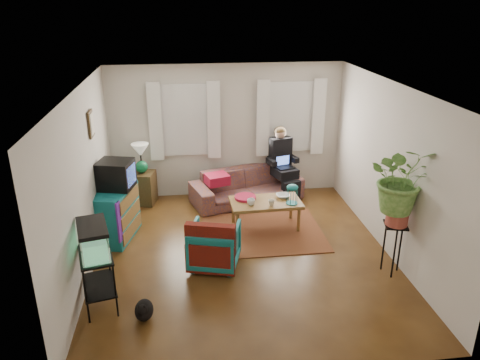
{
  "coord_description": "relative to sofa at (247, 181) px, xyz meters",
  "views": [
    {
      "loc": [
        -0.84,
        -6.28,
        3.76
      ],
      "look_at": [
        0.0,
        0.4,
        1.1
      ],
      "focal_mm": 35.0,
      "sensor_mm": 36.0,
      "label": 1
    }
  ],
  "objects": [
    {
      "name": "black_cat",
      "position": [
        -1.77,
        -3.41,
        -0.27
      ],
      "size": [
        0.24,
        0.36,
        0.3
      ],
      "primitive_type": "ellipsoid",
      "rotation": [
        0.0,
        0.0,
        -0.04
      ],
      "color": "black",
      "rests_on": "floor"
    },
    {
      "name": "serape_throw",
      "position": [
        -0.87,
        -2.54,
        0.09
      ],
      "size": [
        0.73,
        0.35,
        0.59
      ],
      "primitive_type": "cube",
      "rotation": [
        0.0,
        0.0,
        -0.27
      ],
      "color": "#9E0A0A",
      "rests_on": "armchair"
    },
    {
      "name": "window_right",
      "position": [
        0.91,
        0.43,
        1.13
      ],
      "size": [
        1.08,
        0.04,
        1.38
      ],
      "primitive_type": "cube",
      "color": "white",
      "rests_on": "wall_back"
    },
    {
      "name": "snack_tray",
      "position": [
        -0.17,
        -1.01,
        0.1
      ],
      "size": [
        0.38,
        0.38,
        0.04
      ],
      "primitive_type": "cylinder",
      "rotation": [
        0.0,
        0.0,
        0.03
      ],
      "color": "#B21414",
      "rests_on": "coffee_table"
    },
    {
      "name": "wall_left",
      "position": [
        -2.59,
        -2.05,
        0.88
      ],
      "size": [
        0.01,
        5.0,
        2.6
      ],
      "primitive_type": "cube",
      "color": "silver",
      "rests_on": "floor"
    },
    {
      "name": "aquarium_stand",
      "position": [
        -2.34,
        -3.08,
        -0.03
      ],
      "size": [
        0.54,
        0.76,
        0.77
      ],
      "primitive_type": "cube",
      "rotation": [
        0.0,
        0.0,
        0.24
      ],
      "color": "black",
      "rests_on": "floor"
    },
    {
      "name": "table_lamp",
      "position": [
        -1.99,
        0.14,
        0.49
      ],
      "size": [
        0.39,
        0.39,
        0.58
      ],
      "primitive_type": null,
      "rotation": [
        0.0,
        0.0,
        -0.23
      ],
      "color": "white",
      "rests_on": "side_table"
    },
    {
      "name": "cup_b",
      "position": [
        0.22,
        -1.36,
        0.13
      ],
      "size": [
        0.11,
        0.11,
        0.1
      ],
      "primitive_type": "imported",
      "rotation": [
        0.0,
        0.0,
        0.03
      ],
      "color": "beige",
      "rests_on": "coffee_table"
    },
    {
      "name": "aquarium",
      "position": [
        -2.34,
        -3.08,
        0.56
      ],
      "size": [
        0.49,
        0.69,
        0.41
      ],
      "primitive_type": "cube",
      "rotation": [
        0.0,
        0.0,
        0.24
      ],
      "color": "#7FD899",
      "rests_on": "aquarium_stand"
    },
    {
      "name": "potted_plant",
      "position": [
        1.72,
        -2.8,
        0.9
      ],
      "size": [
        1.05,
        0.97,
        0.99
      ],
      "primitive_type": "imported",
      "rotation": [
        0.0,
        0.0,
        -0.25
      ],
      "color": "#599947",
      "rests_on": "plant_stand"
    },
    {
      "name": "armchair",
      "position": [
        -0.8,
        -2.27,
        -0.06
      ],
      "size": [
        0.85,
        0.81,
        0.71
      ],
      "primitive_type": "imported",
      "rotation": [
        0.0,
        0.0,
        2.87
      ],
      "color": "#125E71",
      "rests_on": "floor"
    },
    {
      "name": "seated_person",
      "position": [
        0.73,
        0.22,
        0.22
      ],
      "size": [
        0.7,
        0.78,
        1.27
      ],
      "primitive_type": null,
      "rotation": [
        0.0,
        0.0,
        0.29
      ],
      "color": "black",
      "rests_on": "sofa"
    },
    {
      "name": "side_table",
      "position": [
        -1.99,
        0.14,
        -0.1
      ],
      "size": [
        0.52,
        0.52,
        0.63
      ],
      "primitive_type": "cube",
      "rotation": [
        0.0,
        0.0,
        -0.23
      ],
      "color": "#412918",
      "rests_on": "floor"
    },
    {
      "name": "curtains_left",
      "position": [
        -1.14,
        0.35,
        1.13
      ],
      "size": [
        1.36,
        0.06,
        1.5
      ],
      "primitive_type": "cube",
      "color": "white",
      "rests_on": "wall_back"
    },
    {
      "name": "window_left",
      "position": [
        -1.14,
        0.43,
        1.13
      ],
      "size": [
        1.08,
        0.04,
        1.38
      ],
      "primitive_type": "cube",
      "color": "white",
      "rests_on": "wall_back"
    },
    {
      "name": "bowl",
      "position": [
        0.49,
        -1.04,
        0.11
      ],
      "size": [
        0.24,
        0.24,
        0.06
      ],
      "primitive_type": "imported",
      "rotation": [
        0.0,
        0.0,
        0.03
      ],
      "color": "white",
      "rests_on": "coffee_table"
    },
    {
      "name": "wall_front",
      "position": [
        -0.34,
        -4.55,
        0.88
      ],
      "size": [
        4.5,
        0.01,
        2.6
      ],
      "primitive_type": "cube",
      "color": "silver",
      "rests_on": "floor"
    },
    {
      "name": "crt_tv",
      "position": [
        -2.29,
        -1.13,
        0.67
      ],
      "size": [
        0.62,
        0.59,
        0.46
      ],
      "primitive_type": "cube",
      "rotation": [
        0.0,
        0.0,
        -0.25
      ],
      "color": "black",
      "rests_on": "dresser"
    },
    {
      "name": "wall_back",
      "position": [
        -0.34,
        0.45,
        0.88
      ],
      "size": [
        4.5,
        0.01,
        2.6
      ],
      "primitive_type": "cube",
      "color": "silver",
      "rests_on": "floor"
    },
    {
      "name": "ceiling",
      "position": [
        -0.34,
        -2.05,
        2.18
      ],
      "size": [
        4.5,
        5.0,
        0.01
      ],
      "primitive_type": "cube",
      "color": "white",
      "rests_on": "wall_back"
    },
    {
      "name": "cup_a",
      "position": [
        -0.11,
        -1.28,
        0.13
      ],
      "size": [
        0.14,
        0.14,
        0.11
      ],
      "primitive_type": "imported",
      "rotation": [
        0.0,
        0.0,
        0.03
      ],
      "color": "white",
      "rests_on": "coffee_table"
    },
    {
      "name": "birdcage",
      "position": [
        0.58,
        -1.31,
        0.25
      ],
      "size": [
        0.2,
        0.2,
        0.35
      ],
      "primitive_type": null,
      "rotation": [
        0.0,
        0.0,
        0.03
      ],
      "color": "#115B6B",
      "rests_on": "coffee_table"
    },
    {
      "name": "plant_stand",
      "position": [
        1.72,
        -2.8,
        -0.03
      ],
      "size": [
        0.4,
        0.4,
        0.78
      ],
      "primitive_type": "cube",
      "rotation": [
        0.0,
        0.0,
        -0.25
      ],
      "color": "black",
      "rests_on": "floor"
    },
    {
      "name": "floor",
      "position": [
        -0.34,
        -2.05,
        -0.42
      ],
      "size": [
        4.5,
        5.0,
        0.01
      ],
      "primitive_type": "cube",
      "color": "#4F2B14",
      "rests_on": "ground"
    },
    {
      "name": "wall_right",
      "position": [
        1.91,
        -2.05,
        0.88
      ],
      "size": [
        0.01,
        5.0,
        2.6
      ],
      "primitive_type": "cube",
      "color": "silver",
      "rests_on": "floor"
    },
    {
      "name": "dresser",
      "position": [
        -2.33,
        -1.21,
        0.01
      ],
      "size": [
        0.7,
        1.04,
        0.86
      ],
      "primitive_type": "cube",
      "rotation": [
        0.0,
        0.0,
        -0.25
      ],
      "color": "#126A6E",
      "rests_on": "floor"
    },
    {
      "name": "sofa",
      "position": [
        0.0,
        0.0,
        0.0
      ],
      "size": [
        2.28,
        1.42,
        0.83
      ],
      "primitive_type": "imported",
      "rotation": [
        0.0,
        0.0,
        0.29
      ],
      "color": "brown",
      "rests_on": "floor"
    },
    {
      "name": "coffee_table",
      "position": [
        0.16,
        -1.16,
        -0.17
      ],
      "size": [
        1.22,
        0.69,
        0.5
      ],
      "primitive_type": "cube",
      "rotation": [
        0.0,
        0.0,
        0.03
      ],
      "color": "brown",
      "rests_on": "floor"
    },
    {
      "name": "area_rug",
      "position": [
        0.09,
        -1.37,
        -0.41
      ],
      "size": [
        2.0,
        1.61,
        0.01
      ],
      "primitive_type": "cube",
      "rotation": [
        0.0,
        0.0,
        0.0
      ],
      "color": "brown",
      "rests_on": "floor"
    },
    {
      "name": "curtains_right",
      "position": [
        0.91,
        0.35,
        1.13
      ],
      "size": [
        1.36,
        0.06,
        1.5
      ],
      "primitive_type": "cube",
      "color": "white",
      "rests_on": "wall_back"
    },
    {
      "name": "picture_frame",
      "position": [
        -2.56,
        -1.2,
        1.53
      ],
      "size": [
        0.04,
        0.32,
        0.4
      ],
      "primitive_type": "cube",
      "color": "#3D2616",
      "rests_on": "wall_left"
    }
  ]
}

